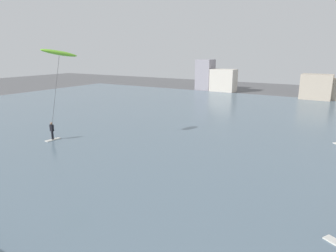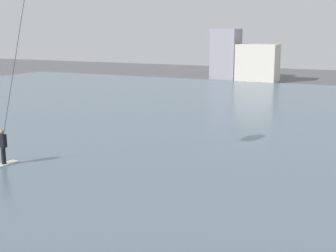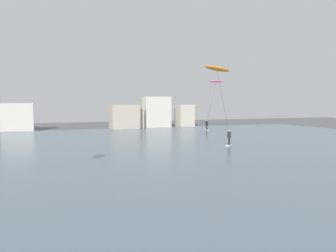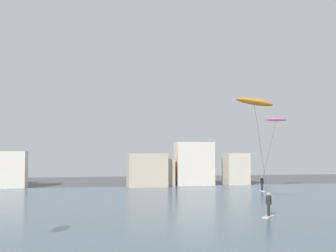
{
  "view_description": "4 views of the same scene",
  "coord_description": "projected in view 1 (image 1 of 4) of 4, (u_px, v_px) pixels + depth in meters",
  "views": [
    {
      "loc": [
        12.73,
        0.35,
        7.9
      ],
      "look_at": [
        2.43,
        17.43,
        2.92
      ],
      "focal_mm": 31.78,
      "sensor_mm": 36.0,
      "label": 1
    },
    {
      "loc": [
        5.88,
        2.2,
        6.11
      ],
      "look_at": [
        -1.18,
        16.78,
        2.77
      ],
      "focal_mm": 49.27,
      "sensor_mm": 36.0,
      "label": 2
    },
    {
      "loc": [
        -5.22,
        0.69,
        4.49
      ],
      "look_at": [
        0.49,
        15.38,
        3.38
      ],
      "focal_mm": 34.54,
      "sensor_mm": 36.0,
      "label": 3
    },
    {
      "loc": [
        0.27,
        0.37,
        4.7
      ],
      "look_at": [
        2.5,
        12.11,
        5.34
      ],
      "focal_mm": 47.92,
      "sensor_mm": 36.0,
      "label": 4
    }
  ],
  "objects": [
    {
      "name": "far_shore_buildings",
      "position": [
        293.0,
        83.0,
        53.22
      ],
      "size": [
        36.86,
        5.61,
        6.39
      ],
      "color": "gray",
      "rests_on": "ground"
    },
    {
      "name": "kitesurfer_lime",
      "position": [
        58.0,
        62.0,
        24.51
      ],
      "size": [
        3.23,
        3.11,
        8.2
      ],
      "color": "silver",
      "rests_on": "water_bay"
    },
    {
      "name": "water_bay",
      "position": [
        211.0,
        123.0,
        33.62
      ],
      "size": [
        84.0,
        52.0,
        0.1
      ],
      "primitive_type": "cube",
      "color": "slate",
      "rests_on": "ground"
    }
  ]
}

